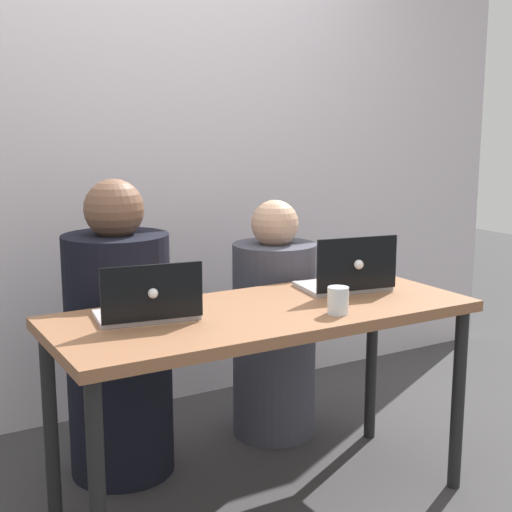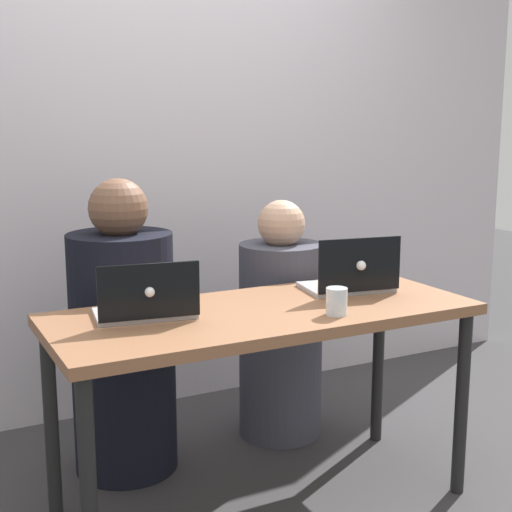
# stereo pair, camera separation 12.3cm
# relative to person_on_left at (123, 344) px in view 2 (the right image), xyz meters

# --- Properties ---
(ground_plane) EXTENTS (12.00, 12.00, 0.00)m
(ground_plane) POSITION_rel_person_on_left_xyz_m (0.36, -0.52, -0.53)
(ground_plane) COLOR #393839
(back_wall) EXTENTS (4.50, 0.10, 2.36)m
(back_wall) POSITION_rel_person_on_left_xyz_m (0.36, 0.64, 0.65)
(back_wall) COLOR silver
(back_wall) RESTS_ON ground
(desk) EXTENTS (1.52, 0.62, 0.76)m
(desk) POSITION_rel_person_on_left_xyz_m (0.36, -0.52, 0.15)
(desk) COLOR brown
(desk) RESTS_ON ground
(person_on_left) EXTENTS (0.47, 0.47, 1.19)m
(person_on_left) POSITION_rel_person_on_left_xyz_m (0.00, 0.00, 0.00)
(person_on_left) COLOR black
(person_on_left) RESTS_ON ground
(person_on_right) EXTENTS (0.45, 0.45, 1.07)m
(person_on_right) POSITION_rel_person_on_left_xyz_m (0.73, -0.00, -0.05)
(person_on_right) COLOR #40414D
(person_on_right) RESTS_ON ground
(laptop_back_right) EXTENTS (0.37, 0.28, 0.22)m
(laptop_back_right) POSITION_rel_person_on_left_xyz_m (0.78, -0.45, 0.27)
(laptop_back_right) COLOR #AEB1B6
(laptop_back_right) RESTS_ON desk
(laptop_back_left) EXTENTS (0.36, 0.26, 0.20)m
(laptop_back_left) POSITION_rel_person_on_left_xyz_m (-0.05, -0.45, 0.27)
(laptop_back_left) COLOR #B5B1B7
(laptop_back_left) RESTS_ON desk
(water_glass_right) EXTENTS (0.07, 0.07, 0.09)m
(water_glass_right) POSITION_rel_person_on_left_xyz_m (0.55, -0.71, 0.27)
(water_glass_right) COLOR silver
(water_glass_right) RESTS_ON desk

